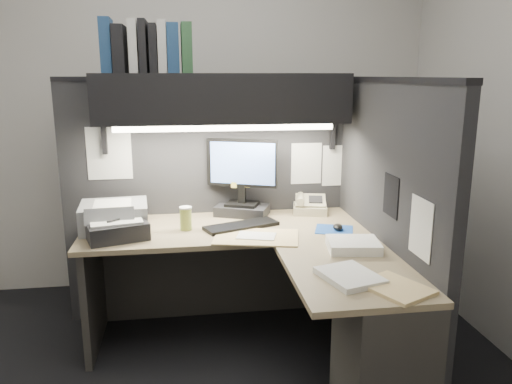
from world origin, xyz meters
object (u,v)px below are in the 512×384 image
keyboard (241,226)px  coffee_cup (186,219)px  overhead_shelf (223,98)px  monitor (242,185)px  desk (294,307)px  printer (114,216)px  telephone (310,206)px  notebook_stack (117,230)px

keyboard → coffee_cup: size_ratio=3.47×
overhead_shelf → monitor: (0.12, 0.05, -0.57)m
overhead_shelf → coffee_cup: 0.78m
desk → keyboard: 0.64m
monitor → printer: monitor is taller
telephone → desk: bearing=-96.0°
printer → notebook_stack: size_ratio=1.20×
printer → notebook_stack: 0.19m
desk → printer: 1.22m
telephone → printer: size_ratio=0.59×
desk → overhead_shelf: size_ratio=1.10×
monitor → telephone: size_ratio=2.18×
coffee_cup → keyboard: bearing=-1.2°
desk → notebook_stack: notebook_stack is taller
coffee_cup → printer: size_ratio=0.34×
telephone → printer: printer is taller
keyboard → printer: size_ratio=1.17×
overhead_shelf → telephone: bearing=5.4°
overhead_shelf → monitor: overhead_shelf is taller
keyboard → telephone: size_ratio=1.97×
monitor → printer: size_ratio=1.29×
coffee_cup → notebook_stack: 0.41m
desk → keyboard: size_ratio=3.71×
coffee_cup → printer: (-0.43, 0.09, 0.01)m
telephone → printer: 1.28m
keyboard → notebook_stack: notebook_stack is taller
overhead_shelf → notebook_stack: 1.02m
desk → notebook_stack: bearing=155.2°
overhead_shelf → monitor: 0.58m
monitor → notebook_stack: monitor is taller
keyboard → printer: 0.77m
overhead_shelf → keyboard: size_ratio=3.38×
overhead_shelf → keyboard: bearing=-69.9°
telephone → overhead_shelf: bearing=-161.2°
keyboard → telephone: 0.58m
monitor → coffee_cup: monitor is taller
telephone → notebook_stack: 1.29m
desk → monitor: bearing=102.6°
overhead_shelf → printer: size_ratio=3.95×
printer → notebook_stack: printer is taller
printer → notebook_stack: bearing=-84.6°
keyboard → telephone: (0.50, 0.28, 0.03)m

